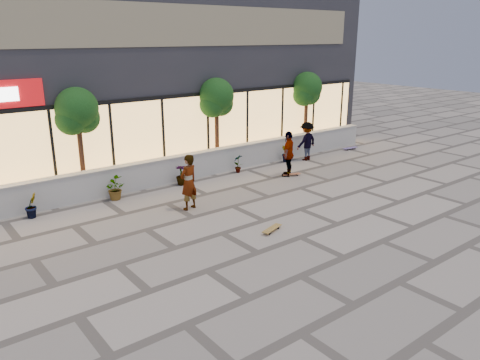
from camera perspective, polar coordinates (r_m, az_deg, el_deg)
ground at (r=13.81m, az=7.40°, el=-6.95°), size 80.00×80.00×0.00m
planter_wall at (r=18.89m, az=-7.75°, el=1.41°), size 22.00×0.42×1.04m
retail_building at (r=23.14m, az=-15.26°, el=13.24°), size 24.00×9.17×8.50m
shrub_b at (r=16.42m, az=-24.09°, el=-2.86°), size 0.57×0.57×0.81m
shrub_c at (r=17.22m, az=-15.12°, el=-1.02°), size 0.68×0.77×0.81m
shrub_d at (r=18.41m, az=-7.13°, el=0.63°), size 0.64×0.64×0.81m
shrub_e at (r=19.93m, az=-0.23°, el=2.05°), size 0.46×0.35×0.81m
shrub_f at (r=21.70m, az=5.63°, el=3.24°), size 0.55×0.57×0.81m
tree_midwest at (r=17.57m, az=-19.22°, el=7.65°), size 1.60×1.50×3.92m
tree_mideast at (r=20.29m, az=-2.89°, el=9.74°), size 1.60×1.50×3.92m
tree_east at (r=23.87m, az=8.15°, el=10.72°), size 1.60×1.50×3.92m
skater_center at (r=15.64m, az=-6.28°, el=-0.27°), size 0.78×0.60×1.89m
skater_right_near at (r=19.44m, az=5.93°, el=3.21°), size 1.18×1.00×1.89m
skater_right_far at (r=22.07m, az=8.11°, el=4.70°), size 1.22×0.77×1.80m
skateboard_center at (r=14.10m, az=3.92°, el=-5.93°), size 0.87×0.47×0.10m
skateboard_right_near at (r=19.63m, az=6.29°, el=0.71°), size 0.79×0.46×0.09m
skateboard_right_far at (r=24.72m, az=13.28°, el=3.82°), size 0.88×0.33×0.10m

